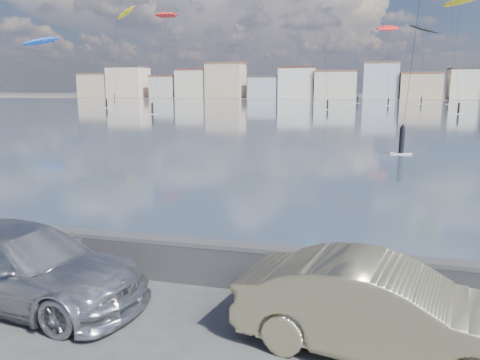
{
  "coord_description": "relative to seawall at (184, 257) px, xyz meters",
  "views": [
    {
      "loc": [
        3.77,
        -6.89,
        4.43
      ],
      "look_at": [
        1.0,
        4.0,
        2.2
      ],
      "focal_mm": 35.0,
      "sensor_mm": 36.0,
      "label": 1
    }
  ],
  "objects": [
    {
      "name": "kitesurfer_13",
      "position": [
        19.91,
        134.76,
        19.54
      ],
      "size": [
        8.52,
        10.49,
        22.17
      ],
      "color": "black",
      "rests_on": "ground"
    },
    {
      "name": "kitesurfer_16",
      "position": [
        -33.46,
        78.96,
        17.33
      ],
      "size": [
        5.87,
        20.3,
        19.3
      ],
      "color": "red",
      "rests_on": "ground"
    },
    {
      "name": "ground",
      "position": [
        0.0,
        -2.7,
        -0.58
      ],
      "size": [
        700.0,
        700.0,
        0.0
      ],
      "primitive_type": "plane",
      "color": "#333335",
      "rests_on": "ground"
    },
    {
      "name": "car_silver",
      "position": [
        -2.88,
        -1.79,
        0.21
      ],
      "size": [
        5.7,
        2.84,
        1.59
      ],
      "primitive_type": "imported",
      "rotation": [
        0.0,
        0.0,
        1.46
      ],
      "color": "#B3B5BB",
      "rests_on": "ground"
    },
    {
      "name": "far_buildings",
      "position": [
        1.31,
        183.3,
        5.44
      ],
      "size": [
        240.79,
        13.26,
        14.6
      ],
      "color": "#CCB293",
      "rests_on": "ground"
    },
    {
      "name": "seawall",
      "position": [
        0.0,
        0.0,
        0.0
      ],
      "size": [
        400.0,
        0.36,
        1.08
      ],
      "color": "#28282B",
      "rests_on": "ground"
    },
    {
      "name": "kitesurfer_9",
      "position": [
        9.84,
        124.36,
        19.05
      ],
      "size": [
        8.24,
        18.79,
        21.56
      ],
      "color": "red",
      "rests_on": "ground"
    },
    {
      "name": "far_shore_strip",
      "position": [
        0.0,
        197.3,
        -0.57
      ],
      "size": [
        500.0,
        60.0,
        0.0
      ],
      "primitive_type": "cube",
      "color": "#4C473D",
      "rests_on": "ground"
    },
    {
      "name": "kitesurfer_12",
      "position": [
        29.38,
        137.82,
        26.99
      ],
      "size": [
        9.93,
        14.42,
        29.7
      ],
      "color": "yellow",
      "rests_on": "ground"
    },
    {
      "name": "bay_water",
      "position": [
        0.0,
        88.8,
        -0.58
      ],
      "size": [
        500.0,
        177.0,
        0.0
      ],
      "primitive_type": "cube",
      "color": "#3E4E5B",
      "rests_on": "ground"
    },
    {
      "name": "kitesurfer_17",
      "position": [
        -81.98,
        155.78,
        30.5
      ],
      "size": [
        8.51,
        9.11,
        34.26
      ],
      "color": "yellow",
      "rests_on": "ground"
    },
    {
      "name": "car_champagne",
      "position": [
        4.3,
        -2.04,
        0.22
      ],
      "size": [
        5.14,
        2.66,
        1.61
      ],
      "primitive_type": "imported",
      "rotation": [
        0.0,
        0.0,
        1.37
      ],
      "color": "tan",
      "rests_on": "ground"
    },
    {
      "name": "kitesurfer_10",
      "position": [
        -73.42,
        94.2,
        14.85
      ],
      "size": [
        7.73,
        20.1,
        17.59
      ],
      "color": "blue",
      "rests_on": "ground"
    }
  ]
}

